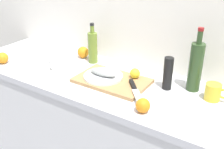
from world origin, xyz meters
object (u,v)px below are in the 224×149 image
object	(u,v)px
coffee_mug_1	(213,92)
orange_0	(3,58)
chef_knife	(135,89)
lemon_0	(135,73)
cutting_board	(112,81)
olive_oil_bottle	(93,47)
pepper_mill	(168,73)
coffee_mug_0	(46,63)
wine_bottle	(196,66)
fish_fillet	(103,72)
white_plate	(103,76)

from	to	relation	value
coffee_mug_1	orange_0	xyz separation A→B (m)	(-1.34, -0.28, -0.01)
orange_0	chef_knife	bearing A→B (deg)	6.72
lemon_0	cutting_board	bearing A→B (deg)	-139.88
olive_oil_bottle	pepper_mill	distance (m)	0.59
lemon_0	coffee_mug_1	bearing A→B (deg)	3.45
olive_oil_bottle	coffee_mug_0	bearing A→B (deg)	-125.69
olive_oil_bottle	pepper_mill	world-z (taller)	olive_oil_bottle
wine_bottle	orange_0	distance (m)	1.27
wine_bottle	pepper_mill	bearing A→B (deg)	-151.42
fish_fillet	coffee_mug_0	bearing A→B (deg)	-170.34
coffee_mug_0	coffee_mug_1	distance (m)	1.04
fish_fillet	orange_0	size ratio (longest dim) A/B	2.29
fish_fillet	coffee_mug_0	distance (m)	0.41
fish_fillet	pepper_mill	xyz separation A→B (m)	(0.36, 0.11, 0.04)
chef_knife	coffee_mug_1	distance (m)	0.41
lemon_0	wine_bottle	world-z (taller)	wine_bottle
white_plate	pepper_mill	world-z (taller)	pepper_mill
fish_fillet	lemon_0	xyz separation A→B (m)	(0.16, 0.10, -0.00)
orange_0	lemon_0	bearing A→B (deg)	15.93
white_plate	olive_oil_bottle	world-z (taller)	olive_oil_bottle
wine_bottle	coffee_mug_0	xyz separation A→B (m)	(-0.90, -0.25, -0.10)
chef_knife	olive_oil_bottle	world-z (taller)	olive_oil_bottle
wine_bottle	coffee_mug_1	bearing A→B (deg)	-23.70
pepper_mill	chef_knife	bearing A→B (deg)	-128.80
chef_knife	olive_oil_bottle	distance (m)	0.52
olive_oil_bottle	pepper_mill	bearing A→B (deg)	-8.35
cutting_board	lemon_0	xyz separation A→B (m)	(0.11, 0.09, 0.04)
fish_fillet	lemon_0	size ratio (longest dim) A/B	2.92
coffee_mug_0	coffee_mug_1	world-z (taller)	same
fish_fillet	orange_0	xyz separation A→B (m)	(-0.73, -0.16, -0.01)
white_plate	chef_knife	bearing A→B (deg)	-10.47
white_plate	coffee_mug_1	bearing A→B (deg)	11.41
wine_bottle	coffee_mug_0	distance (m)	0.94
orange_0	pepper_mill	size ratio (longest dim) A/B	0.41
white_plate	orange_0	world-z (taller)	orange_0
olive_oil_bottle	lemon_0	bearing A→B (deg)	-14.31
cutting_board	lemon_0	bearing A→B (deg)	40.12
lemon_0	pepper_mill	bearing A→B (deg)	3.50
lemon_0	orange_0	bearing A→B (deg)	-164.07
white_plate	lemon_0	size ratio (longest dim) A/B	3.89
white_plate	coffee_mug_0	xyz separation A→B (m)	(-0.41, -0.07, 0.02)
chef_knife	wine_bottle	bearing A→B (deg)	90.74
chef_knife	white_plate	bearing A→B (deg)	-141.34
wine_bottle	pepper_mill	xyz separation A→B (m)	(-0.13, -0.07, -0.05)
coffee_mug_1	pepper_mill	bearing A→B (deg)	-176.59
white_plate	pepper_mill	size ratio (longest dim) A/B	1.25
olive_oil_bottle	coffee_mug_1	world-z (taller)	olive_oil_bottle
white_plate	coffee_mug_0	bearing A→B (deg)	-170.34
white_plate	wine_bottle	xyz separation A→B (m)	(0.49, 0.18, 0.12)
cutting_board	coffee_mug_1	xyz separation A→B (m)	(0.56, 0.12, 0.04)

